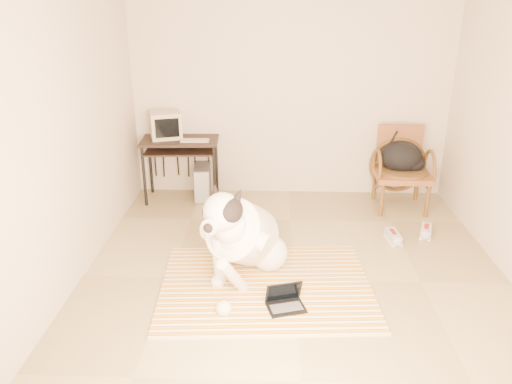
{
  "coord_description": "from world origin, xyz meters",
  "views": [
    {
      "loc": [
        -0.22,
        -4.03,
        2.48
      ],
      "look_at": [
        -0.36,
        0.01,
        0.87
      ],
      "focal_mm": 35.0,
      "sensor_mm": 36.0,
      "label": 1
    }
  ],
  "objects_px": {
    "pc_tower": "(203,182)",
    "backpack": "(403,158)",
    "laptop": "(285,301)",
    "rattan_chair": "(401,168)",
    "computer_desk": "(180,148)",
    "crt_monitor": "(166,125)",
    "dog": "(243,236)"
  },
  "relations": [
    {
      "from": "pc_tower",
      "to": "backpack",
      "type": "relative_size",
      "value": 0.86
    },
    {
      "from": "laptop",
      "to": "rattan_chair",
      "type": "bearing_deg",
      "value": 57.26
    },
    {
      "from": "computer_desk",
      "to": "crt_monitor",
      "type": "bearing_deg",
      "value": 153.71
    },
    {
      "from": "crt_monitor",
      "to": "pc_tower",
      "type": "bearing_deg",
      "value": -4.48
    },
    {
      "from": "dog",
      "to": "backpack",
      "type": "relative_size",
      "value": 2.58
    },
    {
      "from": "crt_monitor",
      "to": "backpack",
      "type": "distance_m",
      "value": 2.96
    },
    {
      "from": "laptop",
      "to": "backpack",
      "type": "distance_m",
      "value": 2.76
    },
    {
      "from": "computer_desk",
      "to": "backpack",
      "type": "relative_size",
      "value": 1.78
    },
    {
      "from": "laptop",
      "to": "computer_desk",
      "type": "bearing_deg",
      "value": 118.06
    },
    {
      "from": "dog",
      "to": "pc_tower",
      "type": "distance_m",
      "value": 2.05
    },
    {
      "from": "dog",
      "to": "computer_desk",
      "type": "bearing_deg",
      "value": 115.46
    },
    {
      "from": "crt_monitor",
      "to": "backpack",
      "type": "height_order",
      "value": "crt_monitor"
    },
    {
      "from": "pc_tower",
      "to": "backpack",
      "type": "xyz_separation_m",
      "value": [
        2.49,
        -0.19,
        0.41
      ]
    },
    {
      "from": "computer_desk",
      "to": "backpack",
      "type": "distance_m",
      "value": 2.75
    },
    {
      "from": "rattan_chair",
      "to": "backpack",
      "type": "bearing_deg",
      "value": 27.85
    },
    {
      "from": "laptop",
      "to": "crt_monitor",
      "type": "height_order",
      "value": "crt_monitor"
    },
    {
      "from": "laptop",
      "to": "rattan_chair",
      "type": "height_order",
      "value": "rattan_chair"
    },
    {
      "from": "rattan_chair",
      "to": "computer_desk",
      "type": "bearing_deg",
      "value": 177.21
    },
    {
      "from": "laptop",
      "to": "dog",
      "type": "bearing_deg",
      "value": 126.48
    },
    {
      "from": "computer_desk",
      "to": "backpack",
      "type": "bearing_deg",
      "value": -2.74
    },
    {
      "from": "dog",
      "to": "crt_monitor",
      "type": "relative_size",
      "value": 3.11
    },
    {
      "from": "laptop",
      "to": "computer_desk",
      "type": "distance_m",
      "value": 2.79
    },
    {
      "from": "laptop",
      "to": "rattan_chair",
      "type": "relative_size",
      "value": 0.37
    },
    {
      "from": "computer_desk",
      "to": "pc_tower",
      "type": "height_order",
      "value": "computer_desk"
    },
    {
      "from": "rattan_chair",
      "to": "backpack",
      "type": "relative_size",
      "value": 1.79
    },
    {
      "from": "dog",
      "to": "rattan_chair",
      "type": "relative_size",
      "value": 1.44
    },
    {
      "from": "computer_desk",
      "to": "pc_tower",
      "type": "xyz_separation_m",
      "value": [
        0.26,
        0.06,
        -0.47
      ]
    },
    {
      "from": "laptop",
      "to": "backpack",
      "type": "xyz_separation_m",
      "value": [
        1.47,
        2.28,
        0.55
      ]
    },
    {
      "from": "crt_monitor",
      "to": "backpack",
      "type": "xyz_separation_m",
      "value": [
        2.93,
        -0.22,
        -0.33
      ]
    },
    {
      "from": "laptop",
      "to": "crt_monitor",
      "type": "bearing_deg",
      "value": 120.39
    },
    {
      "from": "crt_monitor",
      "to": "backpack",
      "type": "bearing_deg",
      "value": -4.32
    },
    {
      "from": "dog",
      "to": "laptop",
      "type": "bearing_deg",
      "value": -53.52
    }
  ]
}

